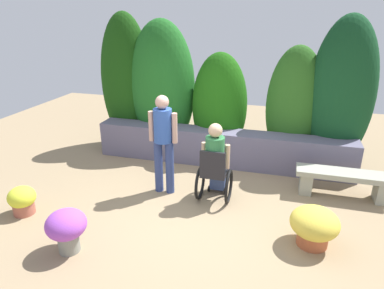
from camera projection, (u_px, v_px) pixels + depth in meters
The scene contains 9 objects.
ground_plane at pixel (196, 212), 5.30m from camera, with size 13.48×13.48×0.00m, color #947D5D.
stone_retaining_wall at pixel (221, 148), 6.86m from camera, with size 5.12×0.47×0.71m, color slate.
hedge_backdrop at pixel (216, 93), 7.02m from camera, with size 5.60×1.00×2.93m.
stone_bench at pixel (344, 180), 5.65m from camera, with size 1.54×0.39×0.45m.
person_in_wheelchair at pixel (215, 165), 5.46m from camera, with size 0.53×0.66×1.33m.
person_standing_companion at pixel (163, 138), 5.56m from camera, with size 0.49×0.30×1.69m.
flower_pot_purple_near at pixel (67, 227), 4.32m from camera, with size 0.52×0.52×0.59m.
flower_pot_terracotta_by_wall at pixel (22, 200), 5.19m from camera, with size 0.41×0.41×0.45m.
flower_pot_red_accent at pixel (314, 225), 4.47m from camera, with size 0.64×0.64×0.54m.
Camera 1 is at (1.16, -4.39, 2.92)m, focal length 31.89 mm.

